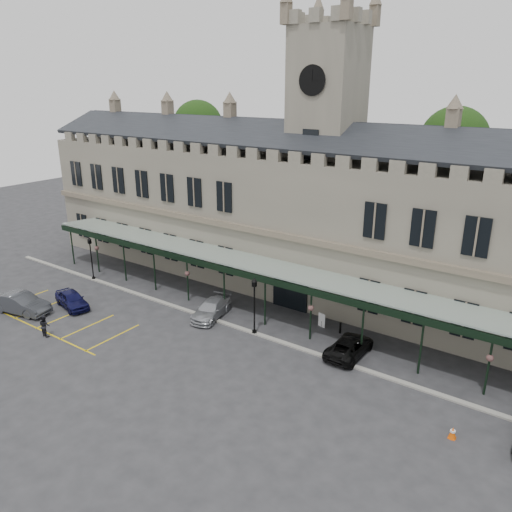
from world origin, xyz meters
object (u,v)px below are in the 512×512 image
Objects in this scene: person_b at (45,326)px; traffic_cone at (453,433)px; lamp_post_mid at (254,301)px; sign_board at (322,320)px; car_taxi at (211,309)px; lamp_post_left at (91,255)px; car_left_a at (72,299)px; car_left_b at (21,303)px; car_van at (349,347)px; station_building at (321,221)px; clock_tower at (325,143)px.

traffic_cone is at bearing -167.36° from person_b.
lamp_post_mid is 4.04× the size of sign_board.
car_taxi is (-8.08, -3.54, 0.13)m from sign_board.
person_b is at bearing -55.28° from lamp_post_left.
person_b is at bearing -133.41° from car_left_a.
car_left_b is at bearing -81.42° from lamp_post_left.
car_left_b is (-2.50, -3.02, 0.12)m from car_left_a.
car_taxi is at bearing -49.32° from car_left_a.
lamp_post_mid reaches higher than car_van.
lamp_post_left reaches higher than car_taxi.
person_b is (6.41, -9.25, -1.70)m from lamp_post_left.
station_building is at bearing -30.15° from car_left_a.
traffic_cone is 20.18m from car_taxi.
lamp_post_left is 0.94× the size of lamp_post_mid.
traffic_cone is (34.21, -3.52, -2.20)m from lamp_post_left.
lamp_post_left is at bearing 168.61° from car_taxi.
clock_tower is 36.65× the size of traffic_cone.
lamp_post_mid reaches higher than traffic_cone.
car_van is at bearing 10.39° from lamp_post_mid.
lamp_post_mid is at bearing -78.19° from car_left_b.
car_left_a is (-18.77, -8.88, 0.16)m from sign_board.
car_taxi reaches higher than sign_board.
clock_tower is 14.83× the size of person_b.
clock_tower is at bearing 91.20° from lamp_post_mid.
sign_board is 24.38m from car_left_b.
car_left_a is at bearing -140.29° from sign_board.
person_b is (2.70, -4.25, 0.13)m from car_left_a.
car_van is (22.33, 6.23, -0.07)m from car_left_a.
station_building is 12.92× the size of car_taxi.
car_left_a is at bearing -177.22° from traffic_cone.
station_building is at bearing 134.61° from sign_board.
traffic_cone is 0.60× the size of sign_board.
car_van is (7.11, 1.30, -2.05)m from lamp_post_mid.
car_van is (11.63, 0.90, -0.04)m from car_taxi.
car_van reaches higher than sign_board.
lamp_post_left reaches higher than person_b.
car_left_b is at bearing 20.54° from car_van.
station_building is 2.42× the size of clock_tower.
traffic_cone is 0.13× the size of car_left_b.
lamp_post_left is 18.93m from lamp_post_mid.
car_van is at bearing -60.23° from car_left_a.
traffic_cone is at bearing 149.91° from car_van.
lamp_post_left is 14.53m from car_taxi.
station_building is 35.87× the size of person_b.
traffic_cone is at bearing -17.84° from sign_board.
car_left_a is at bearing -56.59° from person_b.
car_taxi is at bearing -113.23° from station_building.
person_b is (5.20, -1.23, 0.01)m from car_left_b.
station_building is 6.64m from clock_tower.
traffic_cone is 28.39m from person_b.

